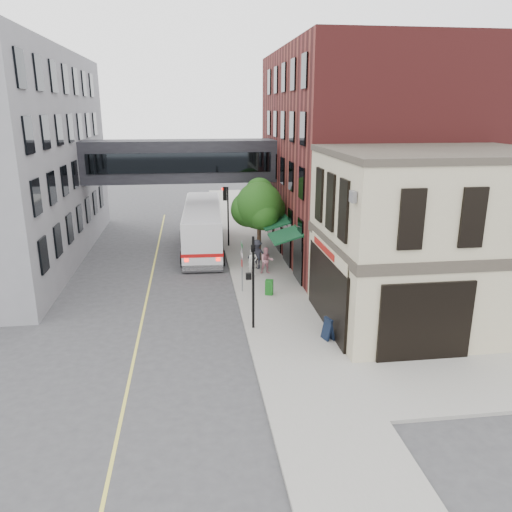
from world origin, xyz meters
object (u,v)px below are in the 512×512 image
object	(u,v)px
bus	(203,225)
newspaper_box	(269,287)
pedestrian_b	(267,261)
sandwich_board	(328,329)
pedestrian_c	(257,254)
pedestrian_a	(253,262)

from	to	relation	value
bus	newspaper_box	world-z (taller)	bus
pedestrian_b	newspaper_box	bearing A→B (deg)	-95.90
sandwich_board	bus	bearing A→B (deg)	89.45
pedestrian_c	newspaper_box	size ratio (longest dim) A/B	2.29
pedestrian_a	pedestrian_c	xyz separation A→B (m)	(0.44, 1.21, 0.15)
bus	pedestrian_a	xyz separation A→B (m)	(2.88, -7.08, -0.86)
pedestrian_b	pedestrian_c	bearing A→B (deg)	113.69
bus	pedestrian_a	world-z (taller)	bus
pedestrian_b	newspaper_box	size ratio (longest dim) A/B	2.00
pedestrian_a	newspaper_box	bearing A→B (deg)	-93.85
sandwich_board	newspaper_box	bearing A→B (deg)	88.72
bus	pedestrian_c	distance (m)	6.78
pedestrian_c	sandwich_board	bearing A→B (deg)	-49.83
bus	pedestrian_b	distance (m)	7.96
pedestrian_a	pedestrian_c	world-z (taller)	pedestrian_c
pedestrian_a	newspaper_box	world-z (taller)	pedestrian_a
newspaper_box	pedestrian_a	bearing A→B (deg)	115.21
pedestrian_a	pedestrian_b	bearing A→B (deg)	-3.53
bus	pedestrian_a	distance (m)	7.69
pedestrian_a	sandwich_board	world-z (taller)	pedestrian_a
pedestrian_a	newspaper_box	xyz separation A→B (m)	(0.49, -3.58, -0.40)
pedestrian_a	sandwich_board	distance (m)	9.81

